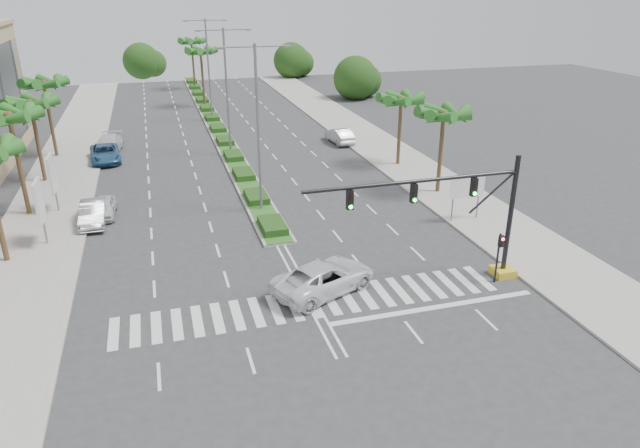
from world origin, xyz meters
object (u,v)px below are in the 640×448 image
object	(u,v)px
car_parked_c	(105,154)
car_parked_d	(108,145)
car_parked_a	(104,208)
car_crossing	(324,277)
car_right	(339,136)
car_parked_b	(93,213)

from	to	relation	value
car_parked_c	car_parked_d	bearing A→B (deg)	81.93
car_parked_a	car_parked_c	world-z (taller)	car_parked_c
car_crossing	car_right	distance (m)	32.04
car_parked_b	car_crossing	xyz separation A→B (m)	(12.79, -13.88, 0.06)
car_parked_c	car_parked_b	bearing A→B (deg)	-95.67
car_parked_d	car_parked_b	bearing A→B (deg)	-82.44
car_parked_d	car_right	xyz separation A→B (m)	(23.46, -2.93, -0.03)
car_parked_c	car_right	distance (m)	23.60
car_parked_a	car_crossing	size ratio (longest dim) A/B	0.65
car_parked_b	car_right	size ratio (longest dim) A/B	0.99
car_parked_a	car_crossing	world-z (taller)	car_crossing
car_parked_d	car_crossing	size ratio (longest dim) A/B	0.94
car_right	car_parked_a	bearing A→B (deg)	28.48
car_parked_b	car_parked_c	world-z (taller)	same
car_crossing	car_right	size ratio (longest dim) A/B	1.26
car_parked_a	car_parked_b	size ratio (longest dim) A/B	0.83
car_crossing	car_right	bearing A→B (deg)	-44.09
car_parked_b	car_parked_d	world-z (taller)	car_parked_d
car_parked_c	car_crossing	xyz separation A→B (m)	(12.79, -29.83, 0.06)
car_parked_c	car_crossing	bearing A→B (deg)	-72.47
car_parked_a	car_parked_d	size ratio (longest dim) A/B	0.69
car_crossing	car_right	xyz separation A→B (m)	(10.81, 30.16, -0.05)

